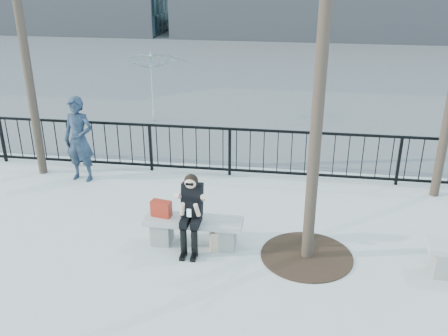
# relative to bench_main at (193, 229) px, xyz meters

# --- Properties ---
(ground) EXTENTS (120.00, 120.00, 0.00)m
(ground) POSITION_rel_bench_main_xyz_m (0.00, 0.00, -0.30)
(ground) COLOR #A7A7A2
(ground) RESTS_ON ground
(street_surface) EXTENTS (60.00, 23.00, 0.01)m
(street_surface) POSITION_rel_bench_main_xyz_m (0.00, 15.00, -0.30)
(street_surface) COLOR #474747
(street_surface) RESTS_ON ground
(railing) EXTENTS (14.00, 0.06, 1.10)m
(railing) POSITION_rel_bench_main_xyz_m (0.00, 3.00, 0.25)
(railing) COLOR black
(railing) RESTS_ON ground
(tree_grate) EXTENTS (1.50, 1.50, 0.02)m
(tree_grate) POSITION_rel_bench_main_xyz_m (1.90, -0.10, -0.29)
(tree_grate) COLOR black
(tree_grate) RESTS_ON ground
(bench_main) EXTENTS (1.65, 0.46, 0.49)m
(bench_main) POSITION_rel_bench_main_xyz_m (0.00, 0.00, 0.00)
(bench_main) COLOR slate
(bench_main) RESTS_ON ground
(seated_woman) EXTENTS (0.50, 0.64, 1.34)m
(seated_woman) POSITION_rel_bench_main_xyz_m (0.00, -0.16, 0.37)
(seated_woman) COLOR black
(seated_woman) RESTS_ON ground
(handbag) EXTENTS (0.36, 0.22, 0.28)m
(handbag) POSITION_rel_bench_main_xyz_m (-0.55, 0.02, 0.33)
(handbag) COLOR maroon
(handbag) RESTS_ON bench_main
(shopping_bag) EXTENTS (0.40, 0.26, 0.36)m
(shopping_bag) POSITION_rel_bench_main_xyz_m (0.49, -0.10, -0.12)
(shopping_bag) COLOR beige
(shopping_bag) RESTS_ON ground
(standing_man) EXTENTS (0.72, 0.52, 1.85)m
(standing_man) POSITION_rel_bench_main_xyz_m (-2.95, 2.29, 0.62)
(standing_man) COLOR black
(standing_man) RESTS_ON ground
(vendor_umbrella) EXTENTS (2.73, 2.76, 2.06)m
(vendor_umbrella) POSITION_rel_bench_main_xyz_m (-2.55, 6.52, 0.73)
(vendor_umbrella) COLOR #CDD22E
(vendor_umbrella) RESTS_ON ground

